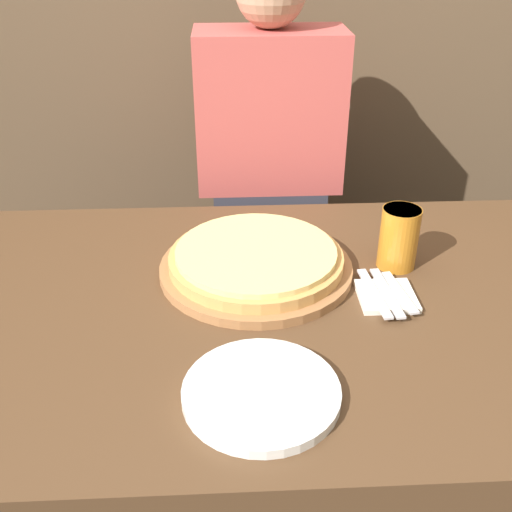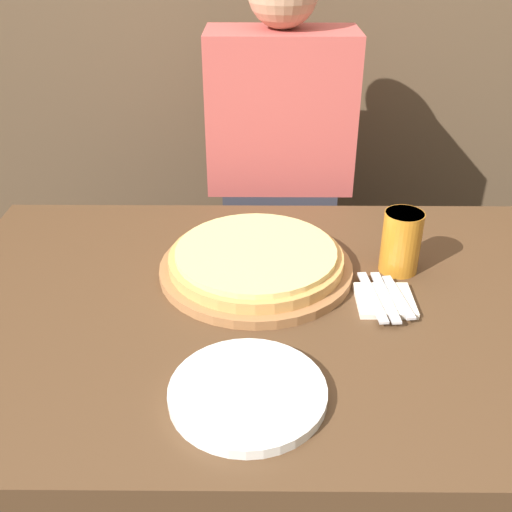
% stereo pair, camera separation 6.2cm
% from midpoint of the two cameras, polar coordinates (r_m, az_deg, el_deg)
% --- Properties ---
extents(dining_table, '(1.40, 0.87, 0.74)m').
position_cam_midpoint_polar(dining_table, '(1.42, 1.58, -16.76)').
color(dining_table, '#4C331E').
rests_on(dining_table, ground_plane).
extents(pizza_on_board, '(0.40, 0.40, 0.06)m').
position_cam_midpoint_polar(pizza_on_board, '(1.25, -1.42, -0.58)').
color(pizza_on_board, '#99663D').
rests_on(pizza_on_board, dining_table).
extents(beer_glass, '(0.08, 0.08, 0.13)m').
position_cam_midpoint_polar(beer_glass, '(1.28, 12.13, 1.91)').
color(beer_glass, '#B7701E').
rests_on(beer_glass, dining_table).
extents(dinner_plate, '(0.25, 0.25, 0.02)m').
position_cam_midpoint_polar(dinner_plate, '(0.96, -1.38, -12.91)').
color(dinner_plate, silver).
rests_on(dinner_plate, dining_table).
extents(napkin_stack, '(0.11, 0.11, 0.01)m').
position_cam_midpoint_polar(napkin_stack, '(1.20, 10.85, -3.72)').
color(napkin_stack, silver).
rests_on(napkin_stack, dining_table).
extents(fork, '(0.04, 0.17, 0.00)m').
position_cam_midpoint_polar(fork, '(1.19, 9.72, -3.43)').
color(fork, silver).
rests_on(fork, napkin_stack).
extents(dinner_knife, '(0.03, 0.17, 0.00)m').
position_cam_midpoint_polar(dinner_knife, '(1.20, 10.89, -3.38)').
color(dinner_knife, silver).
rests_on(dinner_knife, napkin_stack).
extents(spoon, '(0.04, 0.15, 0.00)m').
position_cam_midpoint_polar(spoon, '(1.20, 12.05, -3.33)').
color(spoon, silver).
rests_on(spoon, napkin_stack).
extents(diner_person, '(0.40, 0.20, 1.32)m').
position_cam_midpoint_polar(diner_person, '(1.77, 0.33, 4.68)').
color(diner_person, '#33333D').
rests_on(diner_person, ground_plane).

